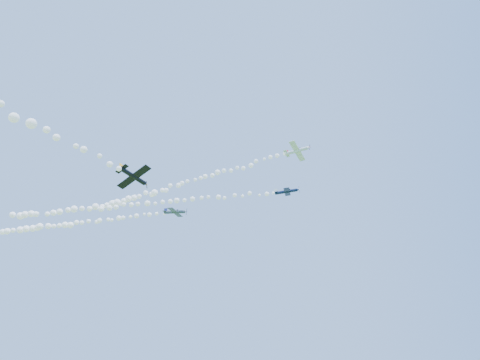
% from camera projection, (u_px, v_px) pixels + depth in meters
% --- Properties ---
extents(plane_white, '(6.78, 7.03, 2.28)m').
position_uv_depth(plane_white, '(297.00, 151.00, 98.31)').
color(plane_white, white).
extents(smoke_trail_white, '(62.02, 24.01, 2.92)m').
position_uv_depth(smoke_trail_white, '(183.00, 184.00, 113.58)').
color(smoke_trail_white, white).
extents(plane_navy, '(6.78, 6.91, 1.95)m').
position_uv_depth(plane_navy, '(287.00, 191.00, 103.16)').
color(plane_navy, '#0C1738').
extents(smoke_trail_navy, '(79.30, 3.80, 2.66)m').
position_uv_depth(smoke_trail_navy, '(135.00, 205.00, 110.09)').
color(smoke_trail_navy, white).
extents(plane_grey, '(7.17, 7.56, 2.65)m').
position_uv_depth(plane_grey, '(175.00, 212.00, 112.53)').
color(plane_grey, '#3C4858').
extents(smoke_trail_grey, '(62.48, 7.14, 3.22)m').
position_uv_depth(smoke_trail_grey, '(71.00, 224.00, 119.67)').
color(smoke_trail_grey, white).
extents(plane_black, '(7.73, 7.44, 3.18)m').
position_uv_depth(plane_black, '(134.00, 177.00, 81.16)').
color(plane_black, black).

